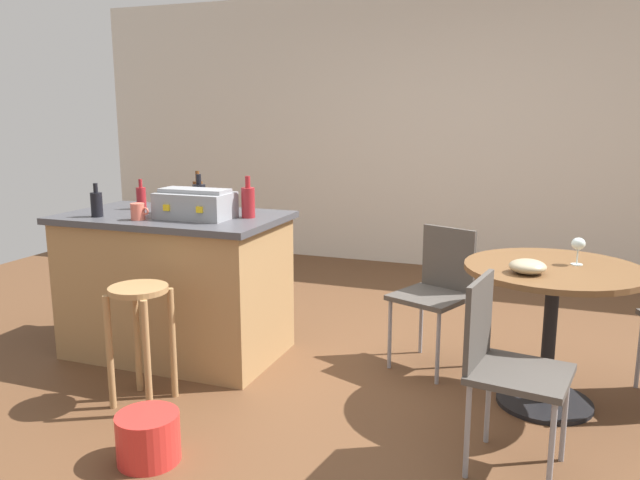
# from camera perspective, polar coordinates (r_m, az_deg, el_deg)

# --- Properties ---
(ground_plane) EXTENTS (8.80, 8.80, 0.00)m
(ground_plane) POSITION_cam_1_polar(r_m,az_deg,el_deg) (3.78, 5.31, -12.60)
(ground_plane) COLOR brown
(back_wall) EXTENTS (8.00, 0.10, 2.70)m
(back_wall) POSITION_cam_1_polar(r_m,az_deg,el_deg) (6.36, 12.61, 9.55)
(back_wall) COLOR beige
(back_wall) RESTS_ON ground_plane
(kitchen_island) EXTENTS (1.38, 0.82, 0.91)m
(kitchen_island) POSITION_cam_1_polar(r_m,az_deg,el_deg) (4.14, -12.94, -3.92)
(kitchen_island) COLOR #A37A4C
(kitchen_island) RESTS_ON ground_plane
(wooden_stool) EXTENTS (0.31, 0.31, 0.65)m
(wooden_stool) POSITION_cam_1_polar(r_m,az_deg,el_deg) (3.48, -16.01, -7.03)
(wooden_stool) COLOR #A37A4C
(wooden_stool) RESTS_ON ground_plane
(dining_table) EXTENTS (0.91, 0.91, 0.76)m
(dining_table) POSITION_cam_1_polar(r_m,az_deg,el_deg) (3.50, 20.29, -5.18)
(dining_table) COLOR black
(dining_table) RESTS_ON ground_plane
(folding_chair_near) EXTENTS (0.52, 0.52, 0.85)m
(folding_chair_near) POSITION_cam_1_polar(r_m,az_deg,el_deg) (3.90, 10.57, -4.19)
(folding_chair_near) COLOR #47423D
(folding_chair_near) RESTS_ON ground_plane
(folding_chair_far) EXTENTS (0.46, 0.46, 0.85)m
(folding_chair_far) POSITION_cam_1_polar(r_m,az_deg,el_deg) (2.87, 16.38, -10.40)
(folding_chair_far) COLOR #47423D
(folding_chair_far) RESTS_ON ground_plane
(toolbox) EXTENTS (0.45, 0.28, 0.18)m
(toolbox) POSITION_cam_1_polar(r_m,az_deg,el_deg) (3.86, -11.25, 3.20)
(toolbox) COLOR gray
(toolbox) RESTS_ON kitchen_island
(bottle_0) EXTENTS (0.07, 0.07, 0.21)m
(bottle_0) POSITION_cam_1_polar(r_m,az_deg,el_deg) (4.08, -19.61, 3.11)
(bottle_0) COLOR black
(bottle_0) RESTS_ON kitchen_island
(bottle_1) EXTENTS (0.06, 0.06, 0.20)m
(bottle_1) POSITION_cam_1_polar(r_m,az_deg,el_deg) (4.32, -15.92, 3.73)
(bottle_1) COLOR maroon
(bottle_1) RESTS_ON kitchen_island
(bottle_2) EXTENTS (0.08, 0.08, 0.24)m
(bottle_2) POSITION_cam_1_polar(r_m,az_deg,el_deg) (4.14, -10.89, 3.87)
(bottle_2) COLOR black
(bottle_2) RESTS_ON kitchen_island
(bottle_3) EXTENTS (0.07, 0.07, 0.25)m
(bottle_3) POSITION_cam_1_polar(r_m,az_deg,el_deg) (4.29, -11.01, 4.16)
(bottle_3) COLOR #603314
(bottle_3) RESTS_ON kitchen_island
(bottle_4) EXTENTS (0.08, 0.08, 0.25)m
(bottle_4) POSITION_cam_1_polar(r_m,az_deg,el_deg) (3.83, -6.54, 3.48)
(bottle_4) COLOR maroon
(bottle_4) RESTS_ON kitchen_island
(cup_0) EXTENTS (0.12, 0.08, 0.10)m
(cup_0) POSITION_cam_1_polar(r_m,az_deg,el_deg) (3.89, -16.18, 2.49)
(cup_0) COLOR #DB6651
(cup_0) RESTS_ON kitchen_island
(cup_1) EXTENTS (0.12, 0.08, 0.09)m
(cup_1) POSITION_cam_1_polar(r_m,az_deg,el_deg) (4.11, -14.17, 2.97)
(cup_1) COLOR white
(cup_1) RESTS_ON kitchen_island
(wine_glass) EXTENTS (0.07, 0.07, 0.14)m
(wine_glass) POSITION_cam_1_polar(r_m,az_deg,el_deg) (3.51, 22.38, -0.40)
(wine_glass) COLOR silver
(wine_glass) RESTS_ON dining_table
(serving_bowl) EXTENTS (0.18, 0.18, 0.07)m
(serving_bowl) POSITION_cam_1_polar(r_m,az_deg,el_deg) (3.25, 18.32, -2.29)
(serving_bowl) COLOR tan
(serving_bowl) RESTS_ON dining_table
(plastic_bucket) EXTENTS (0.28, 0.28, 0.22)m
(plastic_bucket) POSITION_cam_1_polar(r_m,az_deg,el_deg) (3.05, -15.32, -16.90)
(plastic_bucket) COLOR red
(plastic_bucket) RESTS_ON ground_plane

